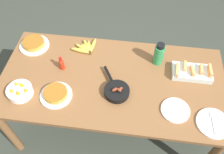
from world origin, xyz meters
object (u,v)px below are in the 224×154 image
(melon_tray, at_px, (192,72))
(hot_sauce_bottle, at_px, (62,64))
(empty_plate_near_front, at_px, (213,123))
(frittata_plate_side, at_px, (56,94))
(water_bottle, at_px, (159,54))
(banana_bunch, at_px, (86,48))
(skillet, at_px, (116,91))
(frittata_plate_center, at_px, (34,44))
(empty_plate_far_left, at_px, (175,110))
(fruit_bowl_mango, at_px, (20,91))

(melon_tray, bearing_deg, hot_sauce_bottle, -176.03)
(melon_tray, bearing_deg, empty_plate_near_front, -74.15)
(frittata_plate_side, height_order, water_bottle, water_bottle)
(water_bottle, bearing_deg, frittata_plate_side, -149.40)
(banana_bunch, relative_size, water_bottle, 1.03)
(skillet, bearing_deg, empty_plate_near_front, -132.85)
(water_bottle, height_order, hot_sauce_bottle, water_bottle)
(skillet, height_order, empty_plate_near_front, skillet)
(frittata_plate_center, bearing_deg, empty_plate_far_left, -22.31)
(melon_tray, xyz_separation_m, skillet, (-0.60, -0.27, -0.00))
(empty_plate_far_left, distance_m, water_bottle, 0.50)
(skillet, distance_m, empty_plate_far_left, 0.47)
(frittata_plate_side, xyz_separation_m, empty_plate_near_front, (1.19, -0.08, -0.02))
(frittata_plate_side, height_order, empty_plate_near_front, frittata_plate_side)
(frittata_plate_center, xyz_separation_m, fruit_bowl_mango, (0.07, -0.53, 0.01))
(banana_bunch, distance_m, empty_plate_near_front, 1.22)
(empty_plate_near_front, distance_m, fruit_bowl_mango, 1.47)
(empty_plate_far_left, bearing_deg, frittata_plate_side, 179.22)
(frittata_plate_side, bearing_deg, melon_tray, 18.61)
(empty_plate_far_left, xyz_separation_m, water_bottle, (-0.14, 0.47, 0.09))
(water_bottle, relative_size, hot_sauce_bottle, 1.60)
(frittata_plate_side, bearing_deg, hot_sauce_bottle, 94.95)
(melon_tray, xyz_separation_m, frittata_plate_side, (-1.06, -0.36, -0.01))
(hot_sauce_bottle, bearing_deg, melon_tray, 3.97)
(melon_tray, height_order, frittata_plate_side, melon_tray)
(skillet, distance_m, fruit_bowl_mango, 0.75)
(banana_bunch, xyz_separation_m, frittata_plate_side, (-0.13, -0.53, 0.01))
(skillet, relative_size, empty_plate_near_front, 1.35)
(empty_plate_near_front, distance_m, hot_sauce_bottle, 1.27)
(empty_plate_near_front, bearing_deg, empty_plate_far_left, 164.99)
(melon_tray, relative_size, frittata_plate_center, 1.21)
(frittata_plate_center, bearing_deg, skillet, -27.20)
(skillet, xyz_separation_m, empty_plate_near_front, (0.72, -0.17, -0.02))
(frittata_plate_side, distance_m, empty_plate_near_front, 1.19)
(banana_bunch, bearing_deg, empty_plate_far_left, -34.61)
(banana_bunch, relative_size, empty_plate_near_front, 0.89)
(melon_tray, relative_size, skillet, 0.97)
(skillet, xyz_separation_m, frittata_plate_side, (-0.46, -0.09, -0.00))
(banana_bunch, height_order, skillet, skillet)
(banana_bunch, relative_size, frittata_plate_side, 0.87)
(frittata_plate_center, height_order, fruit_bowl_mango, fruit_bowl_mango)
(melon_tray, distance_m, fruit_bowl_mango, 1.39)
(empty_plate_near_front, bearing_deg, hot_sauce_bottle, 163.16)
(water_bottle, bearing_deg, banana_bunch, 173.70)
(empty_plate_near_front, bearing_deg, water_bottle, 127.06)
(fruit_bowl_mango, bearing_deg, water_bottle, 24.29)
(skillet, relative_size, frittata_plate_center, 1.24)
(melon_tray, bearing_deg, frittata_plate_side, -161.39)
(empty_plate_near_front, bearing_deg, banana_bunch, 149.76)
(empty_plate_near_front, height_order, water_bottle, water_bottle)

